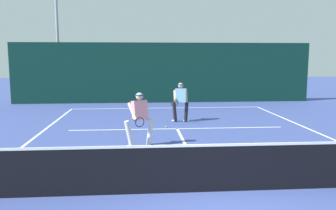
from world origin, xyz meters
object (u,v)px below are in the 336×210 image
Objects in this scene: tennis_ball_extra at (166,127)px; light_pole at (57,16)px; player_near at (140,117)px; player_far at (180,100)px.

tennis_ball_extra is 12.44m from light_pole.
tennis_ball_extra is (1.01, 2.81, -0.89)m from player_near.
tennis_ball_extra is 0.01× the size of light_pole.
light_pole is at bearing -47.36° from player_far.
player_near is 3.11m from tennis_ball_extra.
light_pole is at bearing 123.06° from tennis_ball_extra.
player_near is at bearing 69.73° from player_far.
player_near is 0.19× the size of light_pole.
tennis_ball_extra is (-0.71, -1.19, -0.88)m from player_far.
player_far is 0.19× the size of light_pole.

